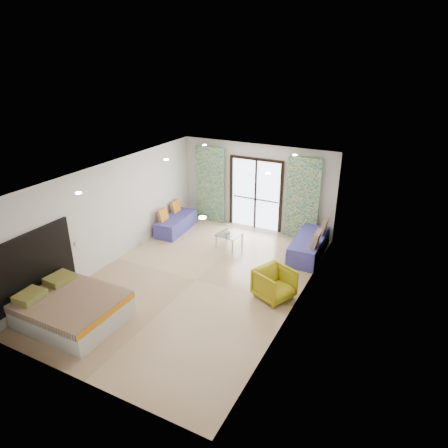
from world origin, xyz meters
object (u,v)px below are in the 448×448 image
at_px(daybed_right, 309,245).
at_px(armchair, 274,282).
at_px(bed, 71,309).
at_px(daybed_left, 176,223).
at_px(coffee_table, 229,235).

bearing_deg(daybed_right, armchair, -95.36).
height_order(daybed_right, armchair, daybed_right).
relative_size(bed, daybed_right, 1.01).
height_order(bed, daybed_left, daybed_left).
xyz_separation_m(daybed_left, armchair, (4.10, -2.16, 0.14)).
xyz_separation_m(daybed_right, armchair, (-0.13, -2.41, 0.10)).
bearing_deg(coffee_table, daybed_left, 171.98).
xyz_separation_m(daybed_left, coffee_table, (2.03, -0.29, 0.11)).
xyz_separation_m(bed, daybed_right, (3.59, 5.16, 0.01)).
distance_m(daybed_left, coffee_table, 2.05).
bearing_deg(daybed_right, daybed_left, -178.81).
bearing_deg(armchair, bed, 152.04).
bearing_deg(bed, coffee_table, 73.24).
xyz_separation_m(bed, armchair, (3.46, 2.74, 0.11)).
height_order(daybed_left, coffee_table, daybed_left).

